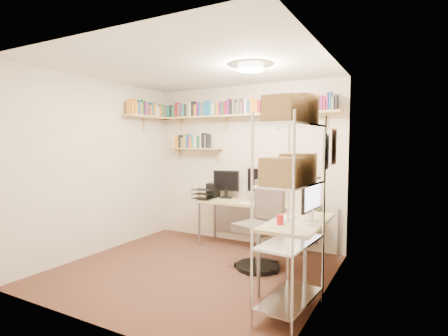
{
  "coord_description": "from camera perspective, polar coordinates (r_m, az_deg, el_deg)",
  "views": [
    {
      "loc": [
        2.39,
        -3.55,
        1.58
      ],
      "look_at": [
        0.16,
        0.55,
        1.26
      ],
      "focal_mm": 28.0,
      "sensor_mm": 36.0,
      "label": 1
    }
  ],
  "objects": [
    {
      "name": "ground",
      "position": [
        4.56,
        -5.27,
        -16.31
      ],
      "size": [
        3.2,
        3.2,
        0.0
      ],
      "primitive_type": "plane",
      "color": "#46281E",
      "rests_on": "ground"
    },
    {
      "name": "room_shell",
      "position": [
        4.28,
        -5.35,
        3.52
      ],
      "size": [
        3.24,
        3.04,
        2.52
      ],
      "color": "#F4E0C6",
      "rests_on": "ground"
    },
    {
      "name": "wall_shelves",
      "position": [
        5.62,
        -1.54,
        8.55
      ],
      "size": [
        3.12,
        1.09,
        0.8
      ],
      "color": "tan",
      "rests_on": "ground"
    },
    {
      "name": "corner_desk",
      "position": [
        4.99,
        5.65,
        -6.18
      ],
      "size": [
        2.18,
        1.85,
        1.23
      ],
      "color": "tan",
      "rests_on": "ground"
    },
    {
      "name": "office_chair",
      "position": [
        4.54,
        6.12,
        -10.28
      ],
      "size": [
        0.61,
        0.62,
        1.11
      ],
      "rotation": [
        0.0,
        0.0,
        -0.29
      ],
      "color": "black",
      "rests_on": "ground"
    },
    {
      "name": "wire_rack",
      "position": [
        3.21,
        10.93,
        1.74
      ],
      "size": [
        0.46,
        0.83,
        2.03
      ],
      "rotation": [
        0.0,
        0.0,
        -0.09
      ],
      "color": "silver",
      "rests_on": "ground"
    }
  ]
}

